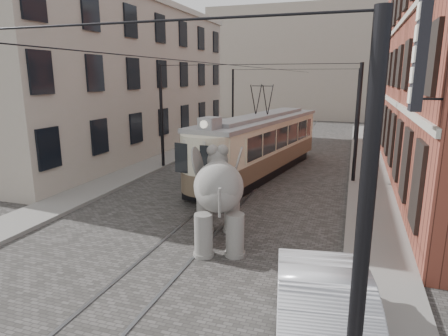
% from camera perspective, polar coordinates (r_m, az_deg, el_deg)
% --- Properties ---
extents(ground, '(120.00, 120.00, 0.00)m').
position_cam_1_polar(ground, '(16.03, -0.80, -6.12)').
color(ground, '#494643').
extents(tram_rails, '(1.54, 80.00, 0.02)m').
position_cam_1_polar(tram_rails, '(16.02, -0.80, -6.08)').
color(tram_rails, slate).
rests_on(tram_rails, ground).
extents(sidewalk_right, '(2.00, 60.00, 0.15)m').
position_cam_1_polar(sidewalk_right, '(15.23, 21.24, -7.82)').
color(sidewalk_right, slate).
rests_on(sidewalk_right, ground).
extents(sidewalk_left, '(2.00, 60.00, 0.15)m').
position_cam_1_polar(sidewalk_left, '(19.06, -19.61, -3.50)').
color(sidewalk_left, slate).
rests_on(sidewalk_left, ground).
extents(stucco_building, '(7.00, 24.00, 10.00)m').
position_cam_1_polar(stucco_building, '(29.07, -15.27, 12.18)').
color(stucco_building, '#9E9583').
rests_on(stucco_building, ground).
extents(distant_block, '(28.00, 10.00, 14.00)m').
position_cam_1_polar(distant_block, '(54.52, 13.66, 14.67)').
color(distant_block, '#9E9583').
rests_on(distant_block, ground).
extents(catenary, '(11.00, 30.20, 6.00)m').
position_cam_1_polar(catenary, '(20.09, 3.37, 6.61)').
color(catenary, black).
rests_on(catenary, ground).
extents(tram, '(4.69, 12.59, 4.90)m').
position_cam_1_polar(tram, '(21.33, 5.49, 5.47)').
color(tram, beige).
rests_on(tram, ground).
extents(elephant, '(4.20, 5.49, 2.98)m').
position_cam_1_polar(elephant, '(12.45, -0.79, -4.65)').
color(elephant, '#66635E').
rests_on(elephant, ground).
extents(parked_car, '(2.66, 5.33, 1.68)m').
position_cam_1_polar(parked_car, '(7.91, 14.61, -21.71)').
color(parked_car, '#BBBBC0').
rests_on(parked_car, ground).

